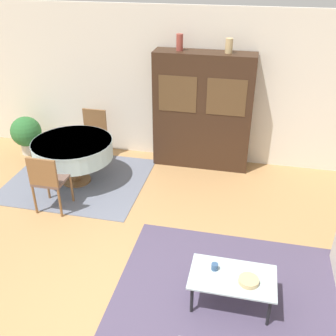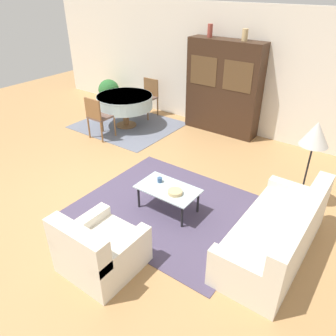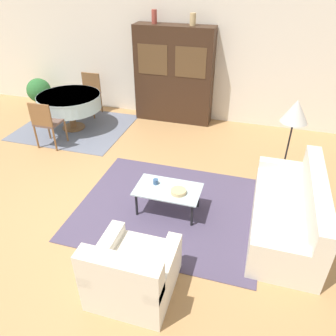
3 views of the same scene
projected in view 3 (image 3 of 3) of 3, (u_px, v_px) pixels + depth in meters
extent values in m
plane|color=tan|center=(90.00, 204.00, 4.97)|extent=(14.00, 14.00, 0.00)
cube|color=silver|center=(161.00, 55.00, 7.17)|extent=(10.00, 0.06, 2.70)
cube|color=#4C425B|center=(170.00, 208.00, 4.88)|extent=(2.66, 2.23, 0.01)
cube|color=slate|center=(75.00, 127.00, 7.21)|extent=(2.28, 1.96, 0.01)
cube|color=silver|center=(284.00, 217.00, 4.39)|extent=(0.83, 1.96, 0.42)
cube|color=silver|center=(316.00, 197.00, 4.09)|extent=(0.20, 1.96, 0.42)
cube|color=silver|center=(289.00, 251.00, 3.52)|extent=(0.83, 0.16, 0.12)
cube|color=silver|center=(287.00, 166.00, 4.97)|extent=(0.83, 0.16, 0.12)
cube|color=silver|center=(134.00, 275.00, 3.60)|extent=(0.86, 0.86, 0.41)
cube|color=silver|center=(119.00, 274.00, 3.11)|extent=(0.86, 0.20, 0.39)
cube|color=silver|center=(103.00, 251.00, 3.54)|extent=(0.16, 0.86, 0.12)
cube|color=silver|center=(164.00, 266.00, 3.37)|extent=(0.16, 0.86, 0.12)
cylinder|color=black|center=(137.00, 204.00, 4.65)|extent=(0.04, 0.04, 0.37)
cylinder|color=black|center=(192.00, 215.00, 4.46)|extent=(0.04, 0.04, 0.37)
cylinder|color=black|center=(147.00, 187.00, 5.00)|extent=(0.04, 0.04, 0.37)
cylinder|color=black|center=(198.00, 196.00, 4.80)|extent=(0.04, 0.04, 0.37)
cube|color=silver|center=(168.00, 189.00, 4.62)|extent=(0.93, 0.55, 0.02)
cube|color=#382316|center=(174.00, 75.00, 7.05)|extent=(1.68, 0.42, 2.03)
cube|color=brown|center=(153.00, 60.00, 6.78)|extent=(0.64, 0.01, 0.61)
cube|color=brown|center=(191.00, 63.00, 6.59)|extent=(0.64, 0.01, 0.61)
cylinder|color=brown|center=(74.00, 127.00, 7.17)|extent=(0.48, 0.48, 0.03)
cylinder|color=brown|center=(72.00, 118.00, 7.05)|extent=(0.14, 0.14, 0.45)
cylinder|color=silver|center=(70.00, 102.00, 6.85)|extent=(1.29, 1.29, 0.30)
cylinder|color=silver|center=(68.00, 96.00, 6.78)|extent=(1.30, 1.30, 0.03)
cylinder|color=brown|center=(48.00, 128.00, 6.63)|extent=(0.04, 0.04, 0.46)
cylinder|color=brown|center=(66.00, 131.00, 6.53)|extent=(0.04, 0.04, 0.46)
cylinder|color=brown|center=(36.00, 137.00, 6.30)|extent=(0.04, 0.04, 0.46)
cylinder|color=brown|center=(55.00, 140.00, 6.20)|extent=(0.04, 0.04, 0.46)
cube|color=brown|center=(49.00, 122.00, 6.28)|extent=(0.44, 0.44, 0.04)
cube|color=brown|center=(40.00, 115.00, 5.99)|extent=(0.44, 0.04, 0.42)
cylinder|color=brown|center=(93.00, 109.00, 7.47)|extent=(0.04, 0.04, 0.46)
cylinder|color=brown|center=(78.00, 107.00, 7.57)|extent=(0.04, 0.04, 0.46)
cylinder|color=brown|center=(101.00, 103.00, 7.80)|extent=(0.04, 0.04, 0.46)
cylinder|color=brown|center=(86.00, 101.00, 7.90)|extent=(0.04, 0.04, 0.46)
cube|color=brown|center=(88.00, 95.00, 7.55)|extent=(0.44, 0.44, 0.04)
cube|color=brown|center=(91.00, 82.00, 7.59)|extent=(0.44, 0.04, 0.42)
cylinder|color=black|center=(281.00, 177.00, 5.55)|extent=(0.28, 0.28, 0.02)
cylinder|color=black|center=(287.00, 150.00, 5.26)|extent=(0.03, 0.03, 1.04)
cone|color=beige|center=(296.00, 111.00, 4.90)|extent=(0.41, 0.41, 0.36)
cylinder|color=#33517A|center=(156.00, 182.00, 4.70)|extent=(0.08, 0.08, 0.08)
cylinder|color=tan|center=(178.00, 192.00, 4.52)|extent=(0.21, 0.21, 0.05)
cylinder|color=#9E4238|center=(154.00, 17.00, 6.53)|extent=(0.11, 0.11, 0.26)
cylinder|color=tan|center=(193.00, 19.00, 6.35)|extent=(0.12, 0.12, 0.23)
cylinder|color=beige|center=(42.00, 104.00, 8.09)|extent=(0.28, 0.28, 0.21)
sphere|color=#2D6B33|center=(39.00, 90.00, 7.90)|extent=(0.57, 0.57, 0.57)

